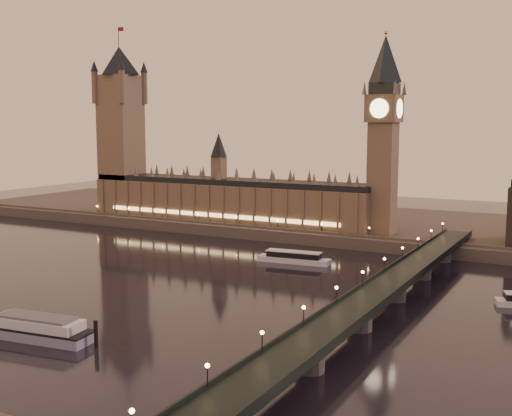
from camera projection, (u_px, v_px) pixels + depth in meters
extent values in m
plane|color=black|center=(158.00, 282.00, 257.99)|extent=(700.00, 700.00, 0.00)
cube|color=#423D35|center=(365.00, 224.00, 387.01)|extent=(560.00, 130.00, 6.00)
cube|color=brown|center=(228.00, 202.00, 380.11)|extent=(180.00, 26.00, 22.00)
cube|color=black|center=(228.00, 181.00, 378.47)|extent=(180.00, 22.00, 3.20)
cube|color=#FFCC7F|center=(216.00, 215.00, 369.14)|extent=(153.00, 0.25, 2.20)
cube|color=brown|center=(121.00, 145.00, 413.79)|extent=(22.00, 22.00, 88.00)
cone|color=black|center=(119.00, 61.00, 406.91)|extent=(31.68, 31.68, 18.00)
cylinder|color=black|center=(118.00, 37.00, 404.97)|extent=(0.44, 0.44, 12.00)
cube|color=maroon|center=(121.00, 29.00, 403.34)|extent=(4.00, 0.15, 2.50)
cube|color=brown|center=(382.00, 179.00, 333.16)|extent=(13.00, 13.00, 58.00)
cube|color=brown|center=(384.00, 109.00, 328.49)|extent=(16.00, 16.00, 14.00)
cylinder|color=#FFEAA5|center=(379.00, 108.00, 321.36)|extent=(9.60, 0.35, 9.60)
cylinder|color=#FFEAA5|center=(369.00, 109.00, 332.37)|extent=(0.35, 9.60, 9.60)
cube|color=black|center=(385.00, 89.00, 327.19)|extent=(13.00, 13.00, 6.00)
cone|color=black|center=(385.00, 59.00, 325.24)|extent=(17.68, 17.68, 24.00)
sphere|color=gold|center=(386.00, 33.00, 323.55)|extent=(2.00, 2.00, 2.00)
cube|color=black|center=(380.00, 291.00, 213.29)|extent=(13.00, 260.00, 2.00)
cube|color=black|center=(362.00, 284.00, 216.09)|extent=(0.60, 260.00, 1.00)
cube|color=black|center=(398.00, 289.00, 210.11)|extent=(0.60, 260.00, 1.00)
cube|color=silver|center=(294.00, 260.00, 293.96)|extent=(34.32, 10.90, 2.47)
cube|color=black|center=(294.00, 255.00, 293.64)|extent=(25.46, 8.64, 2.47)
cube|color=silver|center=(294.00, 252.00, 293.45)|extent=(26.16, 9.01, 0.45)
cube|color=#818AA4|center=(38.00, 334.00, 189.70)|extent=(36.18, 14.17, 2.86)
cube|color=black|center=(37.00, 328.00, 189.48)|extent=(36.18, 14.17, 0.55)
cube|color=silver|center=(37.00, 323.00, 189.26)|extent=(29.49, 12.27, 2.86)
cube|color=#595B5E|center=(37.00, 317.00, 189.02)|extent=(24.99, 10.63, 0.77)
cylinder|color=black|center=(96.00, 333.00, 183.06)|extent=(1.21, 1.21, 7.49)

